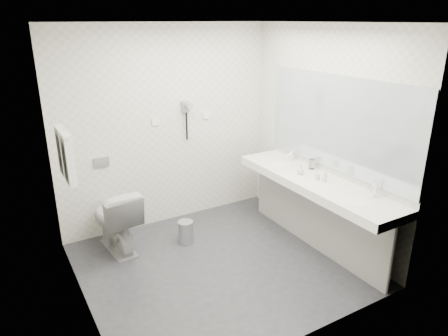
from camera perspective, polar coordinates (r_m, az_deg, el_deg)
floor at (r=4.63m, az=-0.68°, el=-13.20°), size 2.80×2.80×0.00m
ceiling at (r=3.88m, az=-0.84°, el=19.48°), size 2.80×2.80×0.00m
wall_back at (r=5.21m, az=-7.88°, el=5.51°), size 2.80×0.00×2.80m
wall_front at (r=3.10m, az=11.29°, el=-4.89°), size 2.80×0.00×2.80m
wall_left at (r=3.64m, az=-20.27°, el=-1.94°), size 0.00×2.60×2.60m
wall_right at (r=4.90m, az=13.66°, el=4.21°), size 0.00×2.60×2.60m
vanity_counter at (r=4.72m, az=12.46°, el=-2.06°), size 0.55×2.20×0.10m
vanity_panel at (r=4.91m, az=12.31°, el=-6.61°), size 0.03×2.15×0.75m
vanity_post_near at (r=4.33m, az=22.02°, el=-11.53°), size 0.06×0.06×0.75m
vanity_post_far at (r=5.65m, az=5.48°, el=-2.58°), size 0.06×0.06×0.75m
mirror at (r=4.70m, az=15.40°, el=5.93°), size 0.02×2.20×1.05m
basin_near at (r=4.30m, az=18.32°, el=-4.38°), size 0.40×0.31×0.05m
basin_far at (r=5.17m, az=7.66°, el=0.60°), size 0.40×0.31×0.05m
faucet_near at (r=4.40m, az=20.14°, el=-2.73°), size 0.04×0.04×0.15m
faucet_far at (r=5.26m, az=9.39°, el=1.88°), size 0.04×0.04×0.15m
soap_bottle_a at (r=4.67m, az=12.78°, el=-1.07°), size 0.05×0.05×0.09m
soap_bottle_b at (r=4.80m, az=10.53°, el=-0.23°), size 0.12×0.12×0.11m
soap_bottle_c at (r=4.63m, az=13.76°, el=-1.05°), size 0.05×0.05×0.13m
glass_left at (r=5.02m, az=11.97°, el=0.57°), size 0.07×0.07×0.11m
glass_right at (r=4.99m, az=12.04°, el=0.53°), size 0.07×0.07×0.12m
toilet at (r=4.89m, az=-14.78°, el=-6.85°), size 0.49×0.79×0.76m
flush_plate at (r=5.03m, az=-16.59°, el=0.77°), size 0.18×0.02×0.12m
pedal_bin at (r=5.00m, az=-5.31°, el=-8.86°), size 0.19×0.19×0.26m
bin_lid at (r=4.94m, az=-5.36°, el=-7.47°), size 0.18×0.18×0.02m
towel_rail at (r=4.08m, az=-21.58°, el=4.62°), size 0.02×0.62×0.02m
towel_near at (r=4.01m, az=-20.70°, el=1.18°), size 0.07×0.24×0.48m
towel_far at (r=4.27m, az=-21.40°, el=2.21°), size 0.07×0.24×0.48m
dryer_cradle at (r=5.22m, az=-5.33°, el=8.47°), size 0.10×0.04×0.14m
dryer_barrel at (r=5.16m, az=-5.01°, el=8.67°), size 0.08×0.14×0.08m
dryer_cord at (r=5.27m, az=-5.18°, el=5.78°), size 0.02×0.02×0.35m
switch_plate_a at (r=5.12m, az=-9.44°, el=6.33°), size 0.09×0.02×0.09m
switch_plate_b at (r=5.40m, az=-2.47°, el=7.29°), size 0.09×0.02×0.09m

